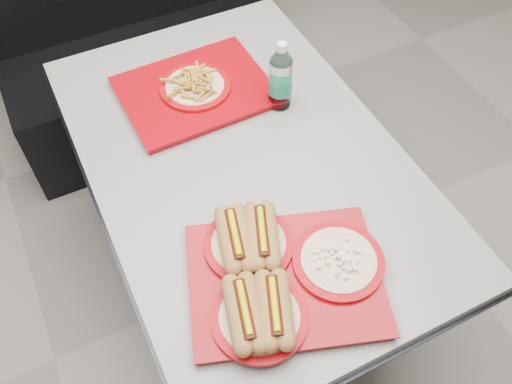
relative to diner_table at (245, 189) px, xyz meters
name	(u,v)px	position (x,y,z in m)	size (l,w,h in m)	color
ground	(247,275)	(0.00, 0.00, -0.58)	(6.00, 6.00, 0.00)	gray
diner_table	(245,189)	(0.00, 0.00, 0.00)	(0.92, 1.42, 0.75)	black
booth_bench	(144,46)	(0.00, 1.09, -0.18)	(1.30, 0.57, 1.35)	black
tray_near	(277,275)	(-0.11, -0.42, 0.20)	(0.58, 0.51, 0.11)	#98040C
tray_far	(195,88)	(-0.03, 0.32, 0.19)	(0.49, 0.39, 0.10)	#98040C
water_bottle	(280,79)	(0.20, 0.15, 0.27)	(0.08, 0.08, 0.24)	silver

